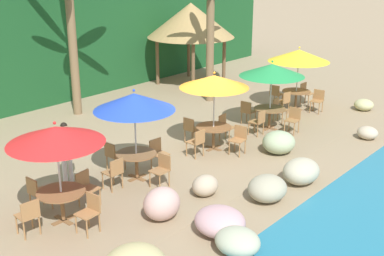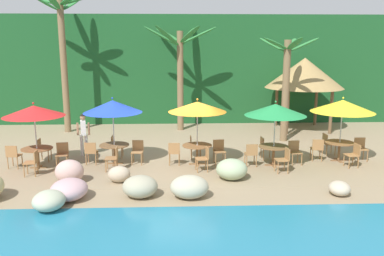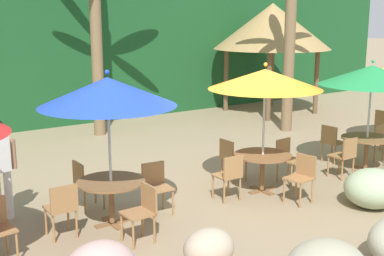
% 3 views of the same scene
% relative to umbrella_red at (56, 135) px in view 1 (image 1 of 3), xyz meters
% --- Properties ---
extents(ground_plane, '(120.00, 120.00, 0.00)m').
position_rel_umbrella_red_xyz_m(ground_plane, '(5.19, 0.29, -2.10)').
color(ground_plane, '#937F60').
extents(terrace_deck, '(18.00, 5.20, 0.01)m').
position_rel_umbrella_red_xyz_m(terrace_deck, '(5.19, 0.29, -2.09)').
color(terrace_deck, '#937F60').
rests_on(terrace_deck, ground).
extents(foliage_backdrop, '(28.00, 2.40, 6.00)m').
position_rel_umbrella_red_xyz_m(foliage_backdrop, '(5.19, 9.29, 0.90)').
color(foliage_backdrop, '#194C23').
rests_on(foliage_backdrop, ground).
extents(rock_seawall, '(15.75, 3.28, 0.81)m').
position_rel_umbrella_red_xyz_m(rock_seawall, '(3.24, -2.61, -1.77)').
color(rock_seawall, '#ABB296').
rests_on(rock_seawall, ground).
extents(umbrella_red, '(2.15, 2.15, 2.41)m').
position_rel_umbrella_red_xyz_m(umbrella_red, '(0.00, 0.00, 0.00)').
color(umbrella_red, silver).
rests_on(umbrella_red, ground).
extents(dining_table_red, '(1.10, 1.10, 0.74)m').
position_rel_umbrella_red_xyz_m(dining_table_red, '(0.00, 0.00, -1.48)').
color(dining_table_red, brown).
rests_on(dining_table_red, ground).
extents(chair_red_seaward, '(0.47, 0.48, 0.87)m').
position_rel_umbrella_red_xyz_m(chair_red_seaward, '(0.83, 0.20, -1.58)').
color(chair_red_seaward, '#9E7042').
rests_on(chair_red_seaward, ground).
extents(chair_red_inland, '(0.44, 0.43, 0.87)m').
position_rel_umbrella_red_xyz_m(chair_red_inland, '(-0.11, 0.85, -1.58)').
color(chair_red_inland, '#9E7042').
rests_on(chair_red_inland, ground).
extents(chair_red_left, '(0.46, 0.46, 0.87)m').
position_rel_umbrella_red_xyz_m(chair_red_left, '(-0.85, -0.02, -1.58)').
color(chair_red_left, '#9E7042').
rests_on(chair_red_left, ground).
extents(chair_red_right, '(0.45, 0.44, 0.87)m').
position_rel_umbrella_red_xyz_m(chair_red_right, '(0.14, -0.84, -1.58)').
color(chair_red_right, '#9E7042').
rests_on(chair_red_right, ground).
extents(umbrella_blue, '(2.15, 2.15, 2.52)m').
position_rel_umbrella_red_xyz_m(umbrella_blue, '(2.69, 0.42, 0.08)').
color(umbrella_blue, silver).
rests_on(umbrella_blue, ground).
extents(dining_table_blue, '(1.10, 1.10, 0.74)m').
position_rel_umbrella_red_xyz_m(dining_table_blue, '(2.69, 0.42, -1.48)').
color(dining_table_blue, brown).
rests_on(dining_table_blue, ground).
extents(chair_blue_seaward, '(0.45, 0.45, 0.87)m').
position_rel_umbrella_red_xyz_m(chair_blue_seaward, '(3.55, 0.46, -1.58)').
color(chair_blue_seaward, '#9E7042').
rests_on(chair_blue_seaward, ground).
extents(chair_blue_inland, '(0.43, 0.42, 0.87)m').
position_rel_umbrella_red_xyz_m(chair_blue_inland, '(2.60, 1.27, -1.58)').
color(chair_blue_inland, '#9E7042').
rests_on(chair_blue_inland, ground).
extents(chair_blue_left, '(0.42, 0.43, 0.87)m').
position_rel_umbrella_red_xyz_m(chair_blue_left, '(1.84, 0.34, -1.58)').
color(chair_blue_left, '#9E7042').
rests_on(chair_blue_left, ground).
extents(chair_blue_right, '(0.43, 0.43, 0.87)m').
position_rel_umbrella_red_xyz_m(chair_blue_right, '(2.80, -0.42, -1.58)').
color(chair_blue_right, '#9E7042').
rests_on(chair_blue_right, ground).
extents(umbrella_orange, '(2.12, 2.12, 2.48)m').
position_rel_umbrella_red_xyz_m(umbrella_orange, '(5.78, 0.24, 0.08)').
color(umbrella_orange, silver).
rests_on(umbrella_orange, ground).
extents(dining_table_orange, '(1.10, 1.10, 0.74)m').
position_rel_umbrella_red_xyz_m(dining_table_orange, '(5.78, 0.24, -1.48)').
color(dining_table_orange, brown).
rests_on(dining_table_orange, ground).
extents(chair_orange_seaward, '(0.47, 0.47, 0.87)m').
position_rel_umbrella_red_xyz_m(chair_orange_seaward, '(6.61, 0.42, -1.58)').
color(chair_orange_seaward, '#9E7042').
rests_on(chair_orange_seaward, ground).
extents(chair_orange_inland, '(0.43, 0.42, 0.87)m').
position_rel_umbrella_red_xyz_m(chair_orange_inland, '(5.68, 1.09, -1.58)').
color(chair_orange_inland, '#9E7042').
rests_on(chair_orange_inland, ground).
extents(chair_orange_left, '(0.43, 0.44, 0.87)m').
position_rel_umbrella_red_xyz_m(chair_orange_left, '(4.92, 0.18, -1.58)').
color(chair_orange_left, '#9E7042').
rests_on(chair_orange_left, ground).
extents(chair_orange_right, '(0.48, 0.47, 0.87)m').
position_rel_umbrella_red_xyz_m(chair_orange_right, '(5.98, -0.59, -1.58)').
color(chair_orange_right, '#9E7042').
rests_on(chair_orange_right, ground).
extents(umbrella_green, '(2.22, 2.22, 2.41)m').
position_rel_umbrella_red_xyz_m(umbrella_green, '(8.58, -0.02, -0.01)').
color(umbrella_green, silver).
rests_on(umbrella_green, ground).
extents(dining_table_green, '(1.10, 1.10, 0.74)m').
position_rel_umbrella_red_xyz_m(dining_table_green, '(8.58, -0.02, -1.48)').
color(dining_table_green, brown).
rests_on(dining_table_green, ground).
extents(chair_green_seaward, '(0.46, 0.47, 0.87)m').
position_rel_umbrella_red_xyz_m(chair_green_seaward, '(9.41, 0.16, -1.58)').
color(chair_green_seaward, '#9E7042').
rests_on(chair_green_seaward, ground).
extents(chair_green_inland, '(0.45, 0.45, 0.87)m').
position_rel_umbrella_red_xyz_m(chair_green_inland, '(8.43, 0.83, -1.58)').
color(chair_green_inland, '#9E7042').
rests_on(chair_green_inland, ground).
extents(chair_green_left, '(0.43, 0.44, 0.87)m').
position_rel_umbrella_red_xyz_m(chair_green_left, '(7.73, -0.13, -1.58)').
color(chair_green_left, '#9E7042').
rests_on(chair_green_left, ground).
extents(chair_green_right, '(0.46, 0.46, 0.87)m').
position_rel_umbrella_red_xyz_m(chair_green_right, '(8.75, -0.86, -1.58)').
color(chair_green_right, '#9E7042').
rests_on(chair_green_right, ground).
extents(umbrella_yellow, '(2.35, 2.35, 2.47)m').
position_rel_umbrella_red_xyz_m(umbrella_yellow, '(11.24, 0.48, 0.03)').
color(umbrella_yellow, silver).
rests_on(umbrella_yellow, ground).
extents(dining_table_yellow, '(1.10, 1.10, 0.74)m').
position_rel_umbrella_red_xyz_m(dining_table_yellow, '(11.24, 0.48, -1.48)').
color(dining_table_yellow, brown).
rests_on(dining_table_yellow, ground).
extents(chair_yellow_seaward, '(0.43, 0.44, 0.87)m').
position_rel_umbrella_red_xyz_m(chair_yellow_seaward, '(12.09, 0.54, -1.58)').
color(chair_yellow_seaward, '#9E7042').
rests_on(chair_yellow_seaward, ground).
extents(chair_yellow_inland, '(0.46, 0.45, 0.87)m').
position_rel_umbrella_red_xyz_m(chair_yellow_inland, '(11.09, 1.32, -1.58)').
color(chair_yellow_inland, '#9E7042').
rests_on(chair_yellow_inland, ground).
extents(chair_yellow_left, '(0.47, 0.48, 0.87)m').
position_rel_umbrella_red_xyz_m(chair_yellow_left, '(10.39, 0.50, -1.58)').
color(chair_yellow_left, '#9E7042').
rests_on(chair_yellow_left, ground).
extents(chair_yellow_right, '(0.48, 0.47, 0.87)m').
position_rel_umbrella_red_xyz_m(chair_yellow_right, '(11.44, -0.35, -1.58)').
color(chair_yellow_right, '#9E7042').
rests_on(chair_yellow_right, ground).
extents(palm_tree_second, '(3.70, 3.43, 5.33)m').
position_rel_umbrella_red_xyz_m(palm_tree_second, '(5.19, 6.44, 1.56)').
color(palm_tree_second, brown).
rests_on(palm_tree_second, ground).
extents(palm_tree_third, '(2.68, 2.68, 4.74)m').
position_rel_umbrella_red_xyz_m(palm_tree_third, '(9.98, 3.82, 1.03)').
color(palm_tree_third, brown).
rests_on(palm_tree_third, ground).
extents(palapa_hut, '(4.00, 4.00, 3.73)m').
position_rel_umbrella_red_xyz_m(palapa_hut, '(11.61, 6.29, 0.85)').
color(palapa_hut, brown).
rests_on(palapa_hut, ground).
extents(waiter_in_white, '(0.52, 0.38, 1.70)m').
position_rel_umbrella_red_xyz_m(waiter_in_white, '(1.30, 1.61, -1.11)').
color(waiter_in_white, white).
rests_on(waiter_in_white, ground).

